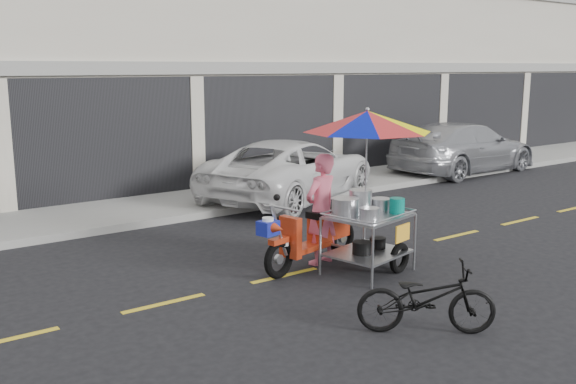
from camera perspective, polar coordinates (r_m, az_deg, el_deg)
ground at (r=11.10m, az=8.15°, el=-5.44°), size 90.00×90.00×0.00m
sidewalk at (r=15.38m, az=-6.21°, el=-0.45°), size 45.00×3.00×0.15m
shophouse_block at (r=20.92m, az=-6.72°, el=14.05°), size 36.00×8.11×10.40m
centerline at (r=11.10m, az=8.15°, el=-5.42°), size 42.00×0.10×0.01m
white_pickup at (r=15.32m, az=0.30°, el=2.02°), size 5.71×4.23×1.44m
silver_pickup at (r=19.85m, az=15.32°, el=3.83°), size 5.33×2.40×1.52m
near_bicycle at (r=7.89m, az=12.20°, el=-9.23°), size 1.64×1.47×0.86m
food_vendor_rig at (r=9.89m, az=5.50°, el=2.09°), size 2.85×2.33×2.55m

